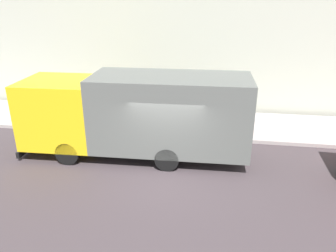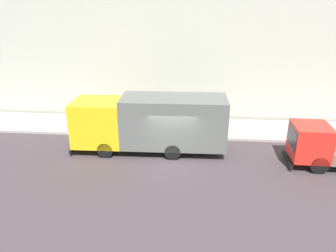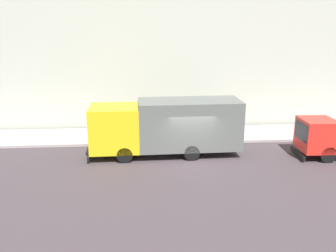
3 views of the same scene
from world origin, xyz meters
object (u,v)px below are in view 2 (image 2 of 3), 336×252
at_px(large_utility_truck, 151,122).
at_px(pedestrian_walking, 147,112).
at_px(small_flatbed_truck, 333,148).
at_px(street_sign_post, 171,112).

height_order(large_utility_truck, pedestrian_walking, large_utility_truck).
bearing_deg(pedestrian_walking, small_flatbed_truck, -174.12).
bearing_deg(large_utility_truck, small_flatbed_truck, -97.92).
bearing_deg(large_utility_truck, pedestrian_walking, 10.14).
distance_m(large_utility_truck, small_flatbed_truck, 9.47).
relative_size(large_utility_truck, pedestrian_walking, 4.92).
bearing_deg(street_sign_post, small_flatbed_truck, -110.41).
bearing_deg(pedestrian_walking, large_utility_truck, 132.16).
distance_m(small_flatbed_truck, street_sign_post, 9.00).
bearing_deg(small_flatbed_truck, pedestrian_walking, 66.80).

